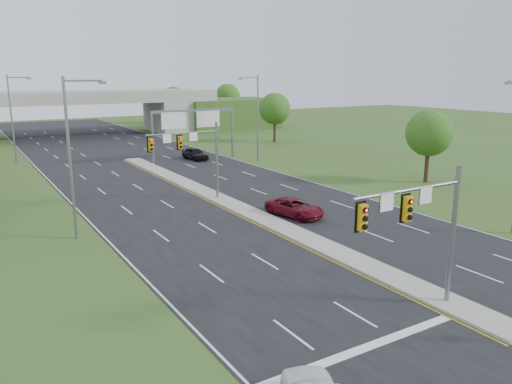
{
  "coord_description": "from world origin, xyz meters",
  "views": [
    {
      "loc": [
        -19.96,
        -14.6,
        11.13
      ],
      "look_at": [
        -2.17,
        14.67,
        3.0
      ],
      "focal_mm": 35.0,
      "sensor_mm": 36.0,
      "label": 1
    }
  ],
  "objects": [
    {
      "name": "signal_mast_near",
      "position": [
        -2.26,
        -0.07,
        4.73
      ],
      "size": [
        6.62,
        0.6,
        7.0
      ],
      "color": "slate",
      "rests_on": "ground"
    },
    {
      "name": "lightpole_r_far",
      "position": [
        13.3,
        40.0,
        6.1
      ],
      "size": [
        2.85,
        0.25,
        11.0
      ],
      "color": "slate",
      "rests_on": "ground"
    },
    {
      "name": "tree_r_near",
      "position": [
        22.0,
        20.0,
        5.18
      ],
      "size": [
        4.8,
        4.8,
        7.6
      ],
      "color": "#382316",
      "rests_on": "ground"
    },
    {
      "name": "median",
      "position": [
        0.0,
        23.0,
        0.1
      ],
      "size": [
        2.0,
        54.0,
        0.16
      ],
      "primitive_type": "cube",
      "color": "gray",
      "rests_on": "road"
    },
    {
      "name": "signal_mast_far",
      "position": [
        -2.26,
        24.93,
        4.73
      ],
      "size": [
        6.62,
        0.6,
        7.0
      ],
      "color": "slate",
      "rests_on": "ground"
    },
    {
      "name": "tree_r_mid",
      "position": [
        26.0,
        55.0,
        5.51
      ],
      "size": [
        5.2,
        5.2,
        8.12
      ],
      "color": "#382316",
      "rests_on": "ground"
    },
    {
      "name": "lightpole_l_mid",
      "position": [
        -13.3,
        20.0,
        6.1
      ],
      "size": [
        2.85,
        0.25,
        11.0
      ],
      "color": "slate",
      "rests_on": "ground"
    },
    {
      "name": "tree_back_d",
      "position": [
        38.0,
        94.0,
        5.84
      ],
      "size": [
        6.0,
        6.0,
        8.85
      ],
      "color": "#382316",
      "rests_on": "ground"
    },
    {
      "name": "sign_gantry",
      "position": [
        6.68,
        44.92,
        5.24
      ],
      "size": [
        11.58,
        0.44,
        6.67
      ],
      "color": "slate",
      "rests_on": "ground"
    },
    {
      "name": "tree_back_c",
      "position": [
        24.0,
        94.0,
        5.51
      ],
      "size": [
        5.6,
        5.6,
        8.32
      ],
      "color": "#382316",
      "rests_on": "ground"
    },
    {
      "name": "lane_markings",
      "position": [
        -0.6,
        28.91,
        0.02
      ],
      "size": [
        23.72,
        160.0,
        0.01
      ],
      "color": "gold",
      "rests_on": "road"
    },
    {
      "name": "overpass",
      "position": [
        0.0,
        80.0,
        3.55
      ],
      "size": [
        80.0,
        14.0,
        8.1
      ],
      "color": "gray",
      "rests_on": "ground"
    },
    {
      "name": "car_far_a",
      "position": [
        2.67,
        16.64,
        0.72
      ],
      "size": [
        3.36,
        5.44,
        1.41
      ],
      "primitive_type": "imported",
      "rotation": [
        0.0,
        0.0,
        0.22
      ],
      "color": "#5B0917",
      "rests_on": "road"
    },
    {
      "name": "road",
      "position": [
        0.0,
        35.0,
        0.01
      ],
      "size": [
        24.0,
        160.0,
        0.02
      ],
      "primitive_type": "cube",
      "color": "black",
      "rests_on": "ground"
    },
    {
      "name": "ground",
      "position": [
        0.0,
        0.0,
        0.0
      ],
      "size": [
        240.0,
        240.0,
        0.0
      ],
      "primitive_type": "plane",
      "color": "#384F1C",
      "rests_on": "ground"
    },
    {
      "name": "car_far_c",
      "position": [
        7.18,
        45.65,
        0.82
      ],
      "size": [
        2.3,
        4.84,
        1.6
      ],
      "primitive_type": "imported",
      "rotation": [
        0.0,
        0.0,
        0.09
      ],
      "color": "black",
      "rests_on": "road"
    },
    {
      "name": "lightpole_l_far",
      "position": [
        -13.3,
        55.0,
        6.1
      ],
      "size": [
        2.85,
        0.25,
        11.0
      ],
      "color": "slate",
      "rests_on": "ground"
    }
  ]
}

